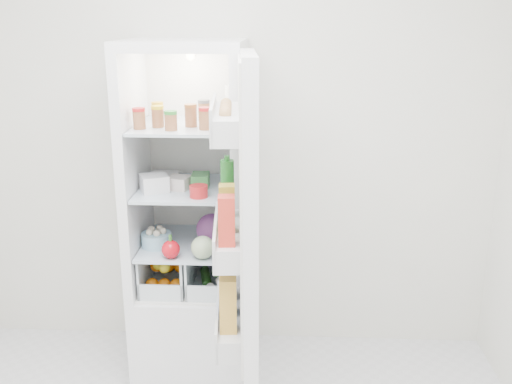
# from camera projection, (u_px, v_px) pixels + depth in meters

# --- Properties ---
(room_walls) EXTENTS (3.02, 3.02, 2.61)m
(room_walls) POSITION_uv_depth(u_px,v_px,m) (183.00, 129.00, 1.67)
(room_walls) COLOR silver
(room_walls) RESTS_ON ground
(refrigerator) EXTENTS (0.60, 0.60, 1.80)m
(refrigerator) POSITION_uv_depth(u_px,v_px,m) (192.00, 252.00, 3.15)
(refrigerator) COLOR white
(refrigerator) RESTS_ON ground
(shelf_low) EXTENTS (0.49, 0.53, 0.01)m
(shelf_low) POSITION_uv_depth(u_px,v_px,m) (190.00, 243.00, 3.07)
(shelf_low) COLOR silver
(shelf_low) RESTS_ON refrigerator
(shelf_mid) EXTENTS (0.49, 0.53, 0.02)m
(shelf_mid) POSITION_uv_depth(u_px,v_px,m) (188.00, 188.00, 2.97)
(shelf_mid) COLOR silver
(shelf_mid) RESTS_ON refrigerator
(shelf_top) EXTENTS (0.49, 0.53, 0.02)m
(shelf_top) POSITION_uv_depth(u_px,v_px,m) (185.00, 126.00, 2.88)
(shelf_top) COLOR silver
(shelf_top) RESTS_ON refrigerator
(crisper_left) EXTENTS (0.23, 0.46, 0.22)m
(crisper_left) POSITION_uv_depth(u_px,v_px,m) (168.00, 265.00, 3.11)
(crisper_left) COLOR silver
(crisper_left) RESTS_ON refrigerator
(crisper_right) EXTENTS (0.23, 0.46, 0.22)m
(crisper_right) POSITION_uv_depth(u_px,v_px,m) (213.00, 266.00, 3.10)
(crisper_right) COLOR silver
(crisper_right) RESTS_ON refrigerator
(condiment_jars) EXTENTS (0.46, 0.34, 0.08)m
(condiment_jars) POSITION_uv_depth(u_px,v_px,m) (181.00, 118.00, 2.81)
(condiment_jars) COLOR #B21919
(condiment_jars) RESTS_ON shelf_top
(squeeze_bottle) EXTENTS (0.07, 0.07, 0.18)m
(squeeze_bottle) POSITION_uv_depth(u_px,v_px,m) (230.00, 102.00, 2.99)
(squeeze_bottle) COLOR white
(squeeze_bottle) RESTS_ON shelf_top
(tub_white) EXTENTS (0.17, 0.17, 0.08)m
(tub_white) POSITION_uv_depth(u_px,v_px,m) (154.00, 183.00, 2.89)
(tub_white) COLOR silver
(tub_white) RESTS_ON shelf_mid
(tub_cream) EXTENTS (0.13, 0.13, 0.06)m
(tub_cream) POSITION_uv_depth(u_px,v_px,m) (179.00, 183.00, 2.93)
(tub_cream) COLOR beige
(tub_cream) RESTS_ON shelf_mid
(tin_red) EXTENTS (0.10, 0.10, 0.06)m
(tin_red) POSITION_uv_depth(u_px,v_px,m) (199.00, 191.00, 2.79)
(tin_red) COLOR red
(tin_red) RESTS_ON shelf_mid
(foil_tray) EXTENTS (0.18, 0.14, 0.04)m
(foil_tray) POSITION_uv_depth(u_px,v_px,m) (164.00, 176.00, 3.10)
(foil_tray) COLOR silver
(foil_tray) RESTS_ON shelf_mid
(tub_green) EXTENTS (0.09, 0.13, 0.07)m
(tub_green) POSITION_uv_depth(u_px,v_px,m) (200.00, 180.00, 2.96)
(tub_green) COLOR #3D863F
(tub_green) RESTS_ON shelf_mid
(red_cabbage) EXTENTS (0.17, 0.17, 0.17)m
(red_cabbage) POSITION_uv_depth(u_px,v_px,m) (212.00, 229.00, 3.02)
(red_cabbage) COLOR #4B1B4F
(red_cabbage) RESTS_ON shelf_low
(bell_pepper) EXTENTS (0.09, 0.09, 0.09)m
(bell_pepper) POSITION_uv_depth(u_px,v_px,m) (171.00, 249.00, 2.85)
(bell_pepper) COLOR red
(bell_pepper) RESTS_ON shelf_low
(mushroom_bowl) EXTENTS (0.19, 0.19, 0.07)m
(mushroom_bowl) POSITION_uv_depth(u_px,v_px,m) (156.00, 240.00, 3.00)
(mushroom_bowl) COLOR #96C9E0
(mushroom_bowl) RESTS_ON shelf_low
(salad_bag) EXTENTS (0.12, 0.12, 0.12)m
(salad_bag) POSITION_uv_depth(u_px,v_px,m) (203.00, 247.00, 2.84)
(salad_bag) COLOR #A1B789
(salad_bag) RESTS_ON shelf_low
(citrus_pile) EXTENTS (0.20, 0.31, 0.16)m
(citrus_pile) POSITION_uv_depth(u_px,v_px,m) (167.00, 271.00, 3.08)
(citrus_pile) COLOR orange
(citrus_pile) RESTS_ON refrigerator
(veg_pile) EXTENTS (0.16, 0.30, 0.10)m
(veg_pile) POSITION_uv_depth(u_px,v_px,m) (214.00, 274.00, 3.11)
(veg_pile) COLOR #1E4818
(veg_pile) RESTS_ON refrigerator
(fridge_door) EXTENTS (0.22, 0.60, 1.30)m
(fridge_door) POSITION_uv_depth(u_px,v_px,m) (242.00, 219.00, 2.40)
(fridge_door) COLOR white
(fridge_door) RESTS_ON refrigerator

